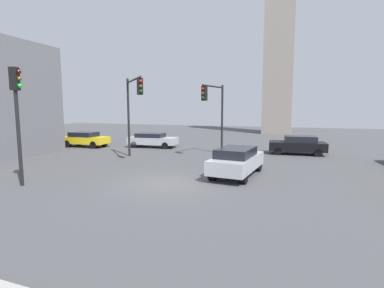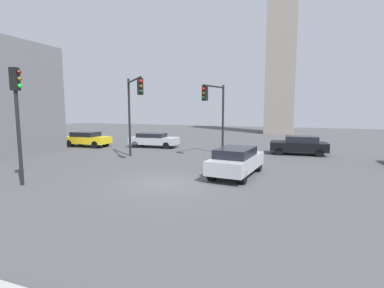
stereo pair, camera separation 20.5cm
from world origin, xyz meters
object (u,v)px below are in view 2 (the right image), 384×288
(traffic_light_0, at_px, (134,100))
(car_1, at_px, (299,145))
(traffic_light_1, at_px, (215,105))
(car_0, at_px, (236,161))
(car_2, at_px, (154,140))
(traffic_light_2, at_px, (17,104))
(car_5, at_px, (87,139))

(traffic_light_0, xyz_separation_m, car_1, (10.54, 6.49, -3.31))
(traffic_light_1, xyz_separation_m, car_1, (5.88, 3.11, -3.03))
(car_0, xyz_separation_m, car_2, (-9.50, 8.57, -0.10))
(car_1, height_order, car_2, car_1)
(traffic_light_0, height_order, traffic_light_2, traffic_light_0)
(traffic_light_2, height_order, car_0, traffic_light_2)
(traffic_light_2, relative_size, car_2, 1.17)
(traffic_light_2, distance_m, car_1, 18.63)
(traffic_light_0, bearing_deg, traffic_light_2, -52.71)
(traffic_light_1, bearing_deg, traffic_light_0, -40.67)
(car_2, bearing_deg, car_1, -4.44)
(car_0, height_order, car_2, car_0)
(traffic_light_2, xyz_separation_m, car_0, (8.80, 5.33, -2.88))
(traffic_light_2, relative_size, car_0, 1.14)
(traffic_light_0, distance_m, traffic_light_1, 5.77)
(traffic_light_1, distance_m, car_2, 7.85)
(car_5, bearing_deg, car_1, 3.51)
(traffic_light_0, height_order, car_0, traffic_light_0)
(traffic_light_2, bearing_deg, traffic_light_0, 57.77)
(car_1, bearing_deg, traffic_light_0, 27.55)
(car_0, bearing_deg, traffic_light_1, 32.39)
(car_2, bearing_deg, car_5, -168.20)
(traffic_light_0, relative_size, traffic_light_2, 1.07)
(car_0, relative_size, car_1, 1.08)
(traffic_light_2, bearing_deg, car_2, 70.07)
(car_2, bearing_deg, traffic_light_2, -92.57)
(traffic_light_1, distance_m, traffic_light_2, 12.50)
(traffic_light_2, height_order, car_5, traffic_light_2)
(traffic_light_2, distance_m, car_2, 14.23)
(traffic_light_0, bearing_deg, car_2, 154.08)
(traffic_light_1, relative_size, car_2, 1.17)
(traffic_light_1, xyz_separation_m, car_5, (-12.58, 1.04, -3.04))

